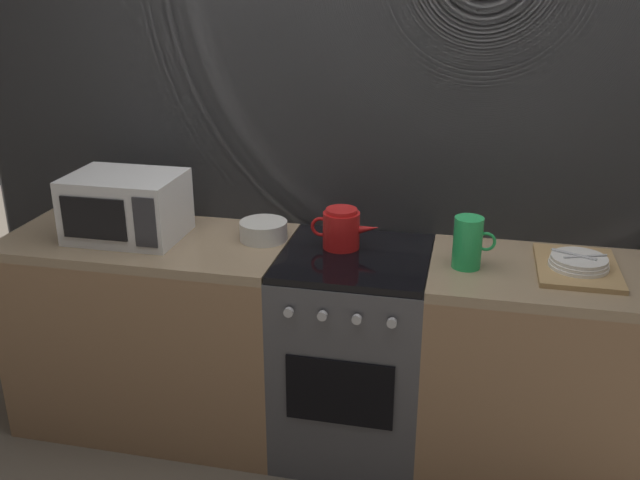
{
  "coord_description": "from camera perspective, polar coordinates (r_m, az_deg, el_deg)",
  "views": [
    {
      "loc": [
        0.42,
        -2.56,
        1.98
      ],
      "look_at": [
        -0.14,
        0.0,
        0.95
      ],
      "focal_mm": 39.49,
      "sensor_mm": 36.0,
      "label": 1
    }
  ],
  "objects": [
    {
      "name": "dish_pile",
      "position": [
        2.82,
        20.17,
        -1.91
      ],
      "size": [
        0.3,
        0.4,
        0.07
      ],
      "color": "tan",
      "rests_on": "counter_right"
    },
    {
      "name": "back_wall",
      "position": [
        3.02,
        4.01,
        6.4
      ],
      "size": [
        3.6,
        0.05,
        2.4
      ],
      "color": "gray",
      "rests_on": "ground_plane"
    },
    {
      "name": "counter_left",
      "position": [
        3.26,
        -13.2,
        -7.15
      ],
      "size": [
        1.2,
        0.6,
        0.9
      ],
      "color": "#997251",
      "rests_on": "ground_plane"
    },
    {
      "name": "mixing_bowl",
      "position": [
        2.95,
        -4.6,
        0.77
      ],
      "size": [
        0.2,
        0.2,
        0.08
      ],
      "primitive_type": "cylinder",
      "color": "silver",
      "rests_on": "counter_left"
    },
    {
      "name": "counter_right",
      "position": [
        3.02,
        20.07,
        -10.46
      ],
      "size": [
        1.2,
        0.6,
        0.9
      ],
      "color": "#997251",
      "rests_on": "ground_plane"
    },
    {
      "name": "kettle",
      "position": [
        2.85,
        1.76,
        0.92
      ],
      "size": [
        0.28,
        0.15,
        0.17
      ],
      "color": "red",
      "rests_on": "stove_unit"
    },
    {
      "name": "ground_plane",
      "position": [
        3.26,
        2.56,
        -15.95
      ],
      "size": [
        8.0,
        8.0,
        0.0
      ],
      "primitive_type": "plane",
      "color": "#6B6054"
    },
    {
      "name": "microwave",
      "position": [
        3.06,
        -15.43,
        2.65
      ],
      "size": [
        0.46,
        0.35,
        0.27
      ],
      "color": "white",
      "rests_on": "counter_left"
    },
    {
      "name": "stove_unit",
      "position": [
        3.01,
        2.69,
        -9.14
      ],
      "size": [
        0.6,
        0.63,
        0.9
      ],
      "color": "#4C4C51",
      "rests_on": "ground_plane"
    },
    {
      "name": "pitcher",
      "position": [
        2.71,
        11.91,
        -0.21
      ],
      "size": [
        0.16,
        0.11,
        0.2
      ],
      "color": "green",
      "rests_on": "counter_right"
    }
  ]
}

